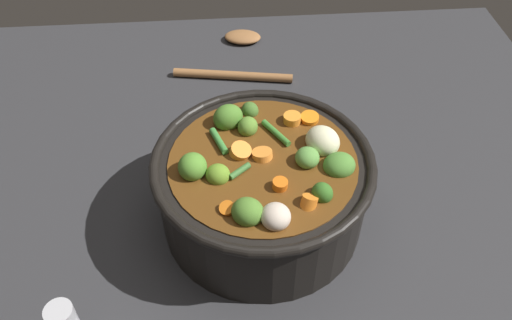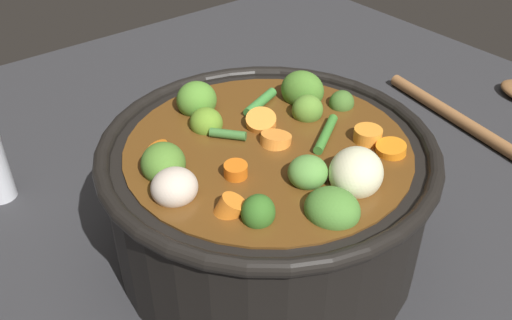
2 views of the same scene
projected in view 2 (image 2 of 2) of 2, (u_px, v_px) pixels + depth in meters
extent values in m
plane|color=#2D2D30|center=(266.00, 244.00, 0.54)|extent=(1.10, 1.10, 0.00)
cylinder|color=black|center=(267.00, 199.00, 0.51)|extent=(0.28, 0.28, 0.11)
torus|color=black|center=(268.00, 148.00, 0.48)|extent=(0.29, 0.29, 0.01)
cylinder|color=#5C3714|center=(267.00, 195.00, 0.51)|extent=(0.24, 0.24, 0.11)
ellipsoid|color=olive|center=(206.00, 123.00, 0.50)|extent=(0.03, 0.04, 0.03)
ellipsoid|color=#4F7F2C|center=(163.00, 163.00, 0.44)|extent=(0.05, 0.05, 0.03)
ellipsoid|color=#4B7D2B|center=(302.00, 90.00, 0.53)|extent=(0.05, 0.05, 0.04)
ellipsoid|color=#356922|center=(258.00, 213.00, 0.40)|extent=(0.04, 0.04, 0.03)
ellipsoid|color=#4C8432|center=(332.00, 210.00, 0.40)|extent=(0.05, 0.05, 0.03)
ellipsoid|color=#436C29|center=(342.00, 103.00, 0.53)|extent=(0.03, 0.03, 0.02)
ellipsoid|color=#538C2F|center=(197.00, 100.00, 0.52)|extent=(0.04, 0.04, 0.03)
ellipsoid|color=#5B9541|center=(308.00, 172.00, 0.43)|extent=(0.03, 0.03, 0.03)
ellipsoid|color=#5B8930|center=(307.00, 110.00, 0.51)|extent=(0.04, 0.04, 0.03)
cylinder|color=orange|center=(367.00, 138.00, 0.48)|extent=(0.02, 0.02, 0.02)
cylinder|color=orange|center=(277.00, 141.00, 0.48)|extent=(0.04, 0.03, 0.02)
cylinder|color=orange|center=(391.00, 151.00, 0.47)|extent=(0.03, 0.03, 0.01)
cylinder|color=orange|center=(230.00, 209.00, 0.41)|extent=(0.03, 0.03, 0.02)
cylinder|color=orange|center=(236.00, 173.00, 0.44)|extent=(0.03, 0.03, 0.02)
cylinder|color=orange|center=(261.00, 124.00, 0.50)|extent=(0.04, 0.04, 0.02)
cylinder|color=orange|center=(160.00, 151.00, 0.47)|extent=(0.03, 0.03, 0.02)
ellipsoid|color=beige|center=(356.00, 173.00, 0.43)|extent=(0.06, 0.06, 0.04)
ellipsoid|color=beige|center=(174.00, 187.00, 0.42)|extent=(0.04, 0.04, 0.03)
cylinder|color=#3B7C2D|center=(326.00, 134.00, 0.48)|extent=(0.05, 0.04, 0.01)
cylinder|color=#3C8337|center=(260.00, 102.00, 0.53)|extent=(0.05, 0.02, 0.01)
cylinder|color=#3D7132|center=(228.00, 134.00, 0.48)|extent=(0.03, 0.03, 0.01)
cylinder|color=#956238|center=(453.00, 115.00, 0.72)|extent=(0.05, 0.22, 0.02)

